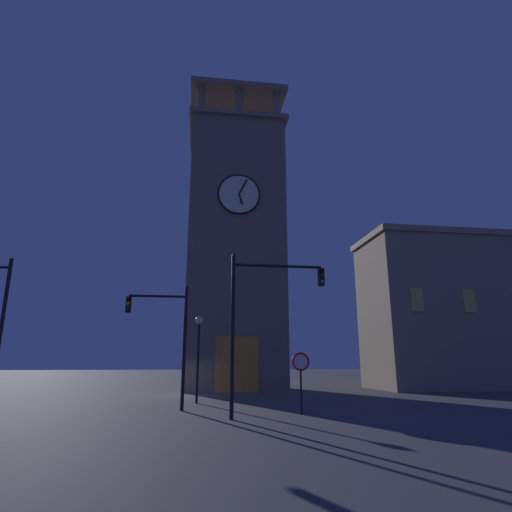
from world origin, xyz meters
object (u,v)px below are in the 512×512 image
(clocktower, at_px, (235,247))
(adjacent_wing_building, at_px, (468,311))
(street_lamp, at_px, (199,341))
(no_horn_sign, at_px, (301,366))
(traffic_signal_far, at_px, (262,307))
(traffic_signal_mid, at_px, (166,328))

(clocktower, xyz_separation_m, adjacent_wing_building, (-20.07, 1.83, -5.48))
(street_lamp, bearing_deg, no_horn_sign, 128.16)
(adjacent_wing_building, height_order, street_lamp, adjacent_wing_building)
(street_lamp, height_order, no_horn_sign, street_lamp)
(traffic_signal_far, relative_size, no_horn_sign, 2.56)
(traffic_signal_far, bearing_deg, adjacent_wing_building, -141.99)
(traffic_signal_mid, bearing_deg, clocktower, -106.98)
(clocktower, relative_size, traffic_signal_mid, 5.06)
(adjacent_wing_building, height_order, no_horn_sign, adjacent_wing_building)
(adjacent_wing_building, xyz_separation_m, street_lamp, (22.97, 9.28, -3.13))
(traffic_signal_mid, xyz_separation_m, street_lamp, (-1.55, -3.46, -0.41))
(traffic_signal_far, bearing_deg, no_horn_sign, -147.41)
(clocktower, bearing_deg, no_horn_sign, 94.99)
(adjacent_wing_building, xyz_separation_m, traffic_signal_mid, (24.51, 12.74, -2.71))
(no_horn_sign, bearing_deg, traffic_signal_far, 32.59)
(no_horn_sign, bearing_deg, clocktower, -85.01)
(clocktower, distance_m, adjacent_wing_building, 20.88)
(adjacent_wing_building, relative_size, no_horn_sign, 7.00)
(traffic_signal_mid, relative_size, street_lamp, 1.23)
(traffic_signal_mid, bearing_deg, traffic_signal_far, 140.86)
(clocktower, relative_size, street_lamp, 6.21)
(street_lamp, xyz_separation_m, no_horn_sign, (-4.35, 5.54, -1.30))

